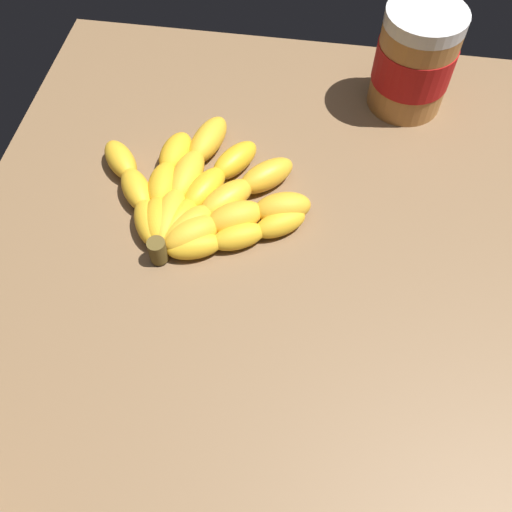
{
  "coord_description": "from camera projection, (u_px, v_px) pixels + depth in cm",
  "views": [
    {
      "loc": [
        -30.1,
        -2.86,
        51.57
      ],
      "look_at": [
        0.85,
        1.84,
        3.24
      ],
      "focal_mm": 39.0,
      "sensor_mm": 36.0,
      "label": 1
    }
  ],
  "objects": [
    {
      "name": "peanut_butter_jar",
      "position": [
        414.0,
        61.0,
        0.69
      ],
      "size": [
        9.9,
        9.9,
        13.38
      ],
      "color": "#B27238",
      "rests_on": "ground_plane"
    },
    {
      "name": "banana_bunch",
      "position": [
        199.0,
        197.0,
        0.64
      ],
      "size": [
        22.31,
        26.95,
        3.55
      ],
      "color": "gold",
      "rests_on": "ground_plane"
    },
    {
      "name": "ground_plane",
      "position": [
        271.0,
        288.0,
        0.61
      ],
      "size": [
        83.27,
        71.53,
        3.21
      ],
      "primitive_type": "cube",
      "color": "brown"
    }
  ]
}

